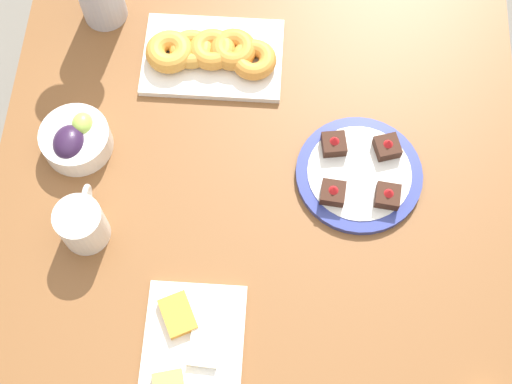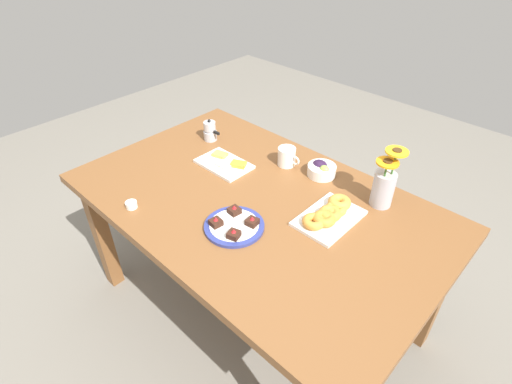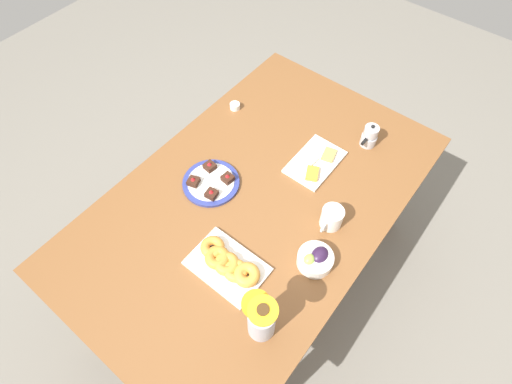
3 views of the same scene
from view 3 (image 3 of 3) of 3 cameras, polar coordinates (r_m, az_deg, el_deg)
name	(u,v)px [view 3 (image 3 of 3)]	position (r m, az deg, el deg)	size (l,w,h in m)	color
ground_plane	(256,269)	(2.29, 0.00, -11.00)	(6.00, 6.00, 0.00)	slate
dining_table	(256,208)	(1.70, 0.00, -2.36)	(1.60, 1.00, 0.74)	brown
coffee_mug	(332,218)	(1.55, 10.74, -3.61)	(0.12, 0.09, 0.09)	white
grape_bowl	(316,259)	(1.48, 8.50, -9.43)	(0.13, 0.13, 0.07)	white
cheese_platter	(315,162)	(1.74, 8.49, 4.22)	(0.26, 0.17, 0.03)	white
croissant_platter	(228,264)	(1.47, -4.05, -10.22)	(0.19, 0.28, 0.05)	white
jam_cup_honey	(235,106)	(1.95, -3.03, 12.19)	(0.05, 0.05, 0.03)	white
dessert_plate	(211,182)	(1.67, -6.45, 1.40)	(0.24, 0.24, 0.05)	navy
flower_vase	(261,320)	(1.32, 0.76, -17.86)	(0.10, 0.12, 0.27)	#B2B2BC
moka_pot	(369,136)	(1.84, 15.91, 7.66)	(0.11, 0.07, 0.12)	#B7B7BC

